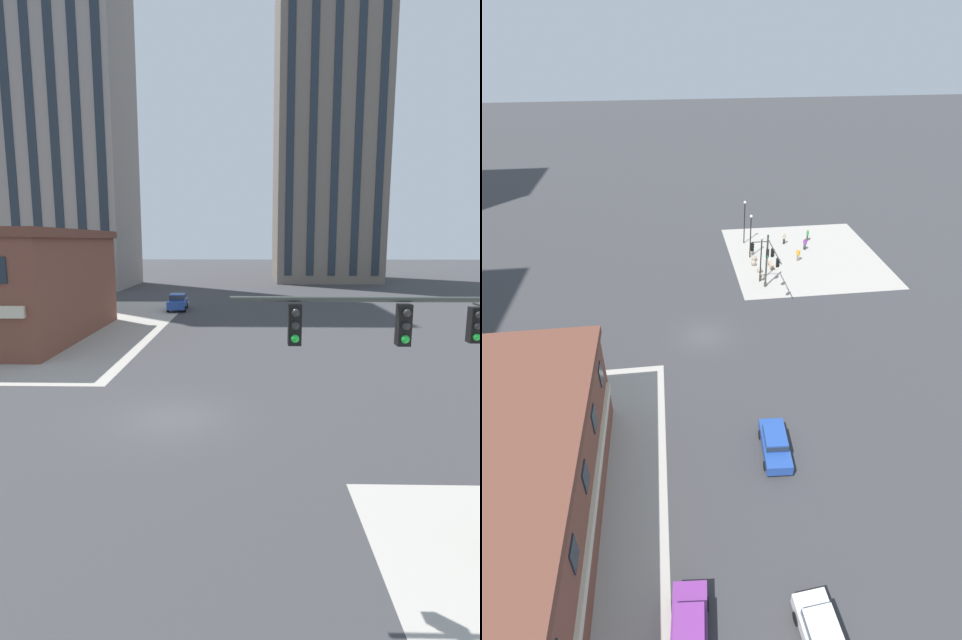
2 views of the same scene
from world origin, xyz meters
TOP-DOWN VIEW (x-y plane):
  - ground_plane at (0.00, 0.00)m, footprint 320.00×320.00m
  - sidewalk_corner_slab at (16.00, -14.50)m, footprint 20.00×19.00m
  - traffic_signal_main at (7.59, -7.64)m, footprint 6.22×2.09m
  - bollard_sphere_curb_a at (10.42, -7.78)m, footprint 0.66×0.66m
  - bollard_sphere_curb_b at (12.29, -7.88)m, footprint 0.66×0.66m
  - bollard_sphere_curb_c at (14.19, -7.52)m, footprint 0.66×0.66m
  - bollard_sphere_curb_d at (15.47, -7.83)m, footprint 0.66×0.66m
  - bollard_sphere_curb_e at (17.48, -7.87)m, footprint 0.66×0.66m
  - bench_near_signal at (13.36, -9.54)m, footprint 1.80×0.49m
  - pedestrian_near_bench at (17.87, -15.09)m, footprint 0.41×0.42m
  - pedestrian_at_curb at (14.75, -13.31)m, footprint 0.39×0.44m
  - pedestrian_walking_east at (20.62, -16.26)m, footprint 0.55×0.25m
  - pedestrian_with_bag at (20.04, -12.82)m, footprint 0.28×0.54m
  - street_lamp_corner_near at (10.00, -7.46)m, footprint 0.36×0.36m
  - street_lamp_mid_sidewalk at (16.52, -7.46)m, footprint 0.36×0.36m
  - street_lamp_corner_far at (20.98, -7.45)m, footprint 0.36×0.36m
  - car_main_northbound_near at (-14.58, -3.56)m, footprint 4.52×2.13m
  - car_main_northbound_far at (-25.33, 3.13)m, footprint 4.54×2.18m
  - car_main_southbound_near at (-26.47, -3.17)m, footprint 4.52×2.13m

SIDE VIEW (x-z plane):
  - ground_plane at x=0.00m, z-range 0.00..0.00m
  - sidewalk_corner_slab at x=16.00m, z-range -0.01..0.01m
  - bench_near_signal at x=13.36m, z-range 0.08..0.57m
  - bollard_sphere_curb_a at x=10.42m, z-range 0.00..0.66m
  - bollard_sphere_curb_b at x=12.29m, z-range 0.00..0.66m
  - bollard_sphere_curb_c at x=14.19m, z-range 0.00..0.66m
  - bollard_sphere_curb_d at x=15.47m, z-range 0.00..0.66m
  - bollard_sphere_curb_e at x=17.48m, z-range 0.00..0.66m
  - pedestrian_with_bag at x=20.04m, z-range 0.10..1.65m
  - pedestrian_near_bench at x=17.87m, z-range 0.11..1.68m
  - car_main_northbound_near at x=-14.58m, z-range 0.08..1.76m
  - car_main_northbound_far at x=-25.33m, z-range 0.08..1.76m
  - car_main_southbound_near at x=-26.47m, z-range 0.08..1.76m
  - pedestrian_at_curb at x=14.75m, z-range 0.12..1.75m
  - pedestrian_walking_east at x=20.62m, z-range 0.13..1.84m
  - street_lamp_corner_near at x=10.00m, z-range 0.70..6.31m
  - street_lamp_mid_sidewalk at x=16.52m, z-range 0.70..6.37m
  - street_lamp_corner_far at x=20.98m, z-range 0.71..6.60m
  - traffic_signal_main at x=7.59m, z-range 1.02..7.31m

